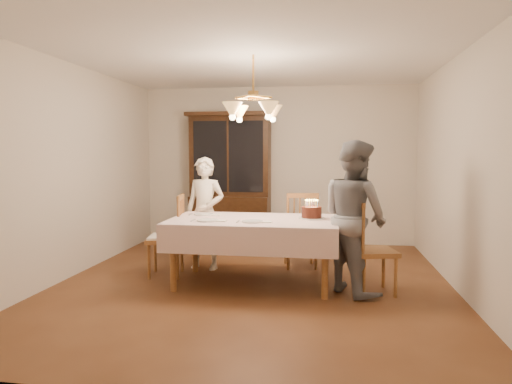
% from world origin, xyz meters
% --- Properties ---
extents(ground, '(5.00, 5.00, 0.00)m').
position_xyz_m(ground, '(0.00, 0.00, 0.00)').
color(ground, '#522D17').
rests_on(ground, ground).
extents(room_shell, '(5.00, 5.00, 5.00)m').
position_xyz_m(room_shell, '(0.00, 0.00, 1.58)').
color(room_shell, white).
rests_on(room_shell, ground).
extents(dining_table, '(1.90, 1.10, 0.76)m').
position_xyz_m(dining_table, '(0.00, 0.00, 0.68)').
color(dining_table, brown).
rests_on(dining_table, ground).
extents(china_hutch, '(1.38, 0.54, 2.16)m').
position_xyz_m(china_hutch, '(-0.75, 2.25, 1.04)').
color(china_hutch, black).
rests_on(china_hutch, ground).
extents(chair_far_side, '(0.51, 0.50, 1.00)m').
position_xyz_m(chair_far_side, '(0.49, 0.86, 0.44)').
color(chair_far_side, brown).
rests_on(chair_far_side, ground).
extents(chair_left_end, '(0.49, 0.50, 1.00)m').
position_xyz_m(chair_left_end, '(-1.12, 0.19, 0.45)').
color(chair_left_end, brown).
rests_on(chair_left_end, ground).
extents(chair_right_end, '(0.51, 0.52, 1.00)m').
position_xyz_m(chair_right_end, '(1.33, -0.14, 0.44)').
color(chair_right_end, brown).
rests_on(chair_right_end, ground).
extents(elderly_woman, '(0.58, 0.43, 1.46)m').
position_xyz_m(elderly_woman, '(-0.74, 0.60, 0.73)').
color(elderly_woman, white).
rests_on(elderly_woman, ground).
extents(adult_in_grey, '(0.97, 1.02, 1.65)m').
position_xyz_m(adult_in_grey, '(1.12, -0.12, 0.82)').
color(adult_in_grey, slate).
rests_on(adult_in_grey, ground).
extents(birthday_cake, '(0.30, 0.30, 0.22)m').
position_xyz_m(birthday_cake, '(0.66, 0.12, 0.82)').
color(birthday_cake, white).
rests_on(birthday_cake, dining_table).
extents(place_setting_near_left, '(0.38, 0.23, 0.02)m').
position_xyz_m(place_setting_near_left, '(-0.47, -0.23, 0.77)').
color(place_setting_near_left, white).
rests_on(place_setting_near_left, dining_table).
extents(place_setting_near_right, '(0.38, 0.23, 0.02)m').
position_xyz_m(place_setting_near_right, '(0.04, -0.24, 0.77)').
color(place_setting_near_right, white).
rests_on(place_setting_near_right, dining_table).
extents(place_setting_far_left, '(0.38, 0.23, 0.02)m').
position_xyz_m(place_setting_far_left, '(-0.64, 0.24, 0.77)').
color(place_setting_far_left, white).
rests_on(place_setting_far_left, dining_table).
extents(chandelier, '(0.62, 0.62, 0.73)m').
position_xyz_m(chandelier, '(-0.00, -0.00, 1.98)').
color(chandelier, '#BF8C3F').
rests_on(chandelier, ground).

